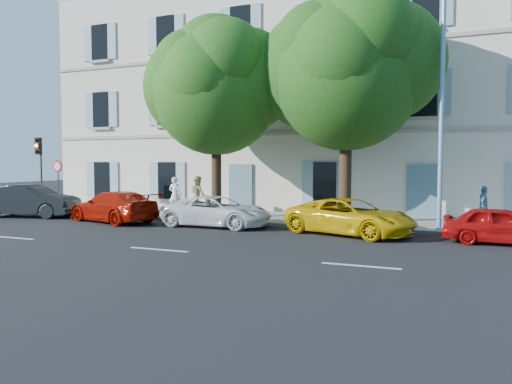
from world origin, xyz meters
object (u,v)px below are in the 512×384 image
at_px(tree_right, 346,77).
at_px(street_lamp, 442,94).
at_px(road_sign, 58,175).
at_px(pedestrian_c, 483,207).
at_px(car_white_coupe, 217,211).
at_px(tree_left, 216,92).
at_px(car_red_coupe, 114,207).
at_px(traffic_light, 39,158).
at_px(pedestrian_b, 198,195).
at_px(pedestrian_a, 175,195).
at_px(car_yellow_supercar, 350,217).
at_px(car_dark_sedan, 30,201).
at_px(car_red_hatchback, 501,226).

distance_m(tree_right, street_lamp, 3.89).
height_order(road_sign, pedestrian_c, road_sign).
xyz_separation_m(car_white_coupe, pedestrian_c, (9.82, 2.56, 0.32)).
distance_m(tree_left, pedestrian_c, 11.76).
xyz_separation_m(car_red_coupe, street_lamp, (13.19, 1.51, 4.33)).
bearing_deg(traffic_light, pedestrian_b, 10.76).
xyz_separation_m(pedestrian_b, pedestrian_c, (12.34, -0.34, -0.12)).
bearing_deg(tree_left, road_sign, -177.53).
bearing_deg(pedestrian_a, tree_left, 155.61).
height_order(car_yellow_supercar, pedestrian_c, pedestrian_c).
xyz_separation_m(car_dark_sedan, pedestrian_a, (6.03, 3.15, 0.25)).
xyz_separation_m(road_sign, pedestrian_b, (7.14, 1.54, -0.92)).
distance_m(car_red_hatchback, street_lamp, 5.03).
bearing_deg(road_sign, car_red_hatchback, -4.84).
height_order(tree_right, pedestrian_b, tree_right).
height_order(car_yellow_supercar, pedestrian_a, pedestrian_a).
height_order(car_dark_sedan, traffic_light, traffic_light).
bearing_deg(street_lamp, pedestrian_a, 171.98).
bearing_deg(car_red_coupe, car_yellow_supercar, 107.88).
height_order(street_lamp, pedestrian_b, street_lamp).
relative_size(car_white_coupe, car_yellow_supercar, 0.95).
bearing_deg(tree_left, car_white_coupe, -61.95).
xyz_separation_m(car_white_coupe, pedestrian_a, (-3.76, 2.85, 0.40)).
distance_m(pedestrian_b, pedestrian_c, 12.34).
bearing_deg(pedestrian_b, traffic_light, 55.50).
height_order(car_red_coupe, street_lamp, street_lamp).
height_order(pedestrian_a, pedestrian_c, pedestrian_a).
distance_m(car_dark_sedan, car_red_hatchback, 20.06).
distance_m(tree_left, road_sign, 9.48).
bearing_deg(tree_left, car_yellow_supercar, -16.48).
relative_size(road_sign, pedestrian_c, 1.61).
relative_size(car_red_hatchback, pedestrian_c, 2.24).
distance_m(car_dark_sedan, pedestrian_b, 7.95).
xyz_separation_m(car_red_coupe, tree_left, (3.92, 2.11, 4.97)).
bearing_deg(pedestrian_c, car_red_hatchback, -169.07).
height_order(car_dark_sedan, tree_right, tree_right).
height_order(car_red_coupe, pedestrian_b, pedestrian_b).
distance_m(car_dark_sedan, pedestrian_c, 19.82).
bearing_deg(car_red_coupe, pedestrian_b, 161.13).
bearing_deg(car_red_hatchback, street_lamp, 54.49).
bearing_deg(car_red_coupe, tree_right, 121.32).
xyz_separation_m(car_white_coupe, tree_left, (-0.93, 1.74, 5.02)).
height_order(street_lamp, pedestrian_c, street_lamp).
bearing_deg(car_dark_sedan, pedestrian_b, -79.69).
relative_size(traffic_light, pedestrian_b, 2.05).
relative_size(tree_right, pedestrian_b, 5.06).
relative_size(car_red_coupe, traffic_light, 1.26).
height_order(car_white_coupe, traffic_light, traffic_light).
bearing_deg(pedestrian_b, street_lamp, -144.45).
bearing_deg(car_yellow_supercar, road_sign, 102.50).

